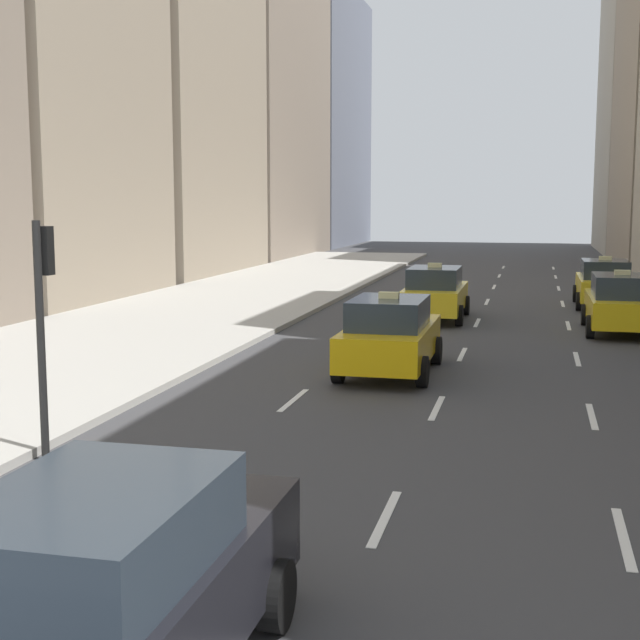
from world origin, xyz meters
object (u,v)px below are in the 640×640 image
taxi_second (604,283)px  taxi_lead (620,303)px  taxi_fourth (390,335)px  sedan_black_near (109,593)px  taxi_third (435,293)px  traffic_light_pole (43,301)px

taxi_second → taxi_lead: bearing=-90.0°
taxi_second → taxi_fourth: 15.26m
taxi_second → sedan_black_near: 28.40m
taxi_lead → taxi_fourth: 9.52m
taxi_third → traffic_light_pole: 17.65m
taxi_third → traffic_light_pole: size_ratio=1.22×
taxi_fourth → traffic_light_pole: bearing=-116.8°
sedan_black_near → taxi_lead: bearing=75.3°
taxi_lead → taxi_second: bearing=90.0°
taxi_fourth → traffic_light_pole: size_ratio=1.22×
taxi_second → taxi_third: size_ratio=1.00×
taxi_second → taxi_third: bearing=-138.9°
taxi_third → taxi_fourth: bearing=-90.0°
taxi_third → taxi_fourth: 9.31m
taxi_third → sedan_black_near: (-0.00, -22.95, 0.04)m
taxi_lead → traffic_light_pole: traffic_light_pole is taller
taxi_fourth → taxi_third: bearing=90.0°
taxi_second → taxi_fourth: same height
taxi_third → sedan_black_near: size_ratio=0.98×
taxi_lead → traffic_light_pole: 18.29m
taxi_fourth → taxi_lead: bearing=54.0°
taxi_third → taxi_fourth: (0.00, -9.31, 0.00)m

